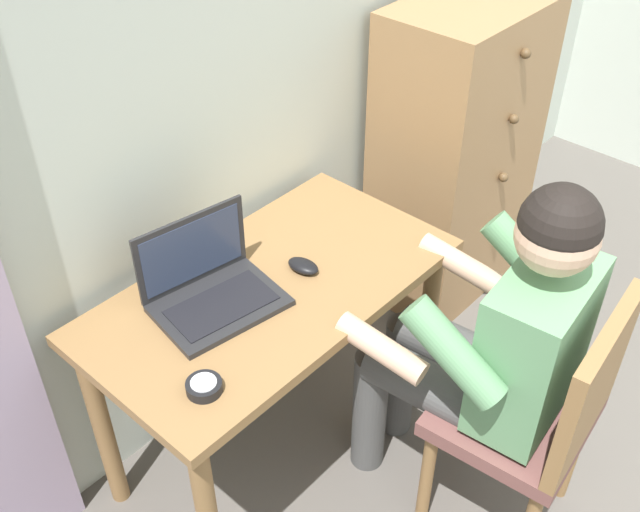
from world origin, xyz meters
name	(u,v)px	position (x,y,z in m)	size (l,w,h in m)	color
wall_back	(274,31)	(0.00, 2.20, 1.25)	(4.80, 0.05, 2.50)	silver
desk	(272,315)	(-0.41, 1.84, 0.60)	(1.09, 0.59, 0.72)	olive
dresser	(455,157)	(0.70, 1.94, 0.61)	(0.63, 0.44, 1.22)	#9E754C
chair	(540,412)	(-0.12, 1.09, 0.50)	(0.46, 0.44, 0.89)	brown
person_seated	(489,337)	(-0.13, 1.28, 0.68)	(0.57, 0.61, 1.20)	#4C4C4C
laptop	(210,286)	(-0.56, 1.91, 0.77)	(0.38, 0.30, 0.24)	#232326
computer_mouse	(303,266)	(-0.30, 1.81, 0.74)	(0.06, 0.10, 0.03)	black
desk_clock	(204,386)	(-0.80, 1.67, 0.74)	(0.09, 0.09, 0.03)	black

